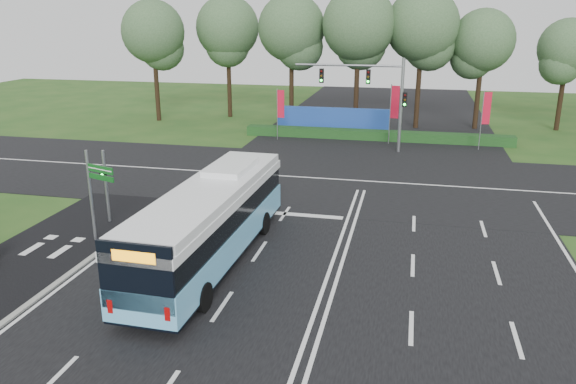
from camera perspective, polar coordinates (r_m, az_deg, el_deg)
name	(u,v)px	position (r m, az deg, el deg)	size (l,w,h in m)	color
ground	(334,259)	(24.21, 4.68, -6.80)	(120.00, 120.00, 0.00)	#224B19
road_main	(334,259)	(24.20, 4.69, -6.75)	(20.00, 120.00, 0.04)	black
road_cross	(361,181)	(35.42, 7.43, 1.11)	(120.00, 14.00, 0.05)	black
bike_path	(31,260)	(26.30, -24.63, -6.33)	(5.00, 18.00, 0.06)	black
kerb_strip	(82,265)	(24.96, -20.19, -6.97)	(0.25, 18.00, 0.12)	gray
city_bus	(211,222)	(23.39, -7.84, -3.01)	(2.96, 12.59, 3.60)	#64BAE9
pedestrian_signal	(106,184)	(28.99, -18.04, 0.79)	(0.31, 0.43, 3.71)	gray
street_sign	(95,186)	(26.39, -19.02, 0.55)	(1.59, 0.63, 4.28)	gray
banner_flag_left	(280,107)	(46.46, -0.83, 8.65)	(0.63, 0.08, 4.24)	gray
banner_flag_mid	(394,106)	(45.59, 10.68, 8.61)	(0.70, 0.17, 4.80)	gray
banner_flag_right	(485,112)	(45.35, 19.41, 7.69)	(0.65, 0.26, 4.56)	gray
traffic_light_gantry	(377,90)	(42.80, 9.06, 10.22)	(8.41, 0.28, 7.00)	gray
hedge	(376,135)	(47.44, 8.90, 5.70)	(22.00, 1.20, 0.80)	#153A15
blue_hoarding	(333,120)	(50.15, 4.55, 7.31)	(10.00, 0.30, 2.20)	#1D439E
eucalyptus_row	(415,31)	(52.43, 12.76, 15.71)	(54.91, 9.65, 12.40)	black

